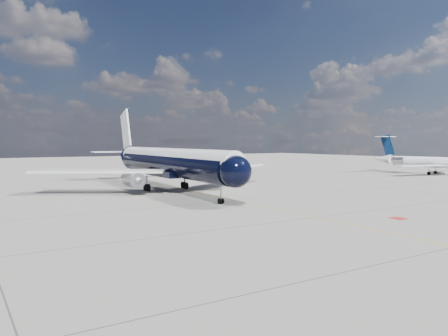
# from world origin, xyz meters

# --- Properties ---
(ground) EXTENTS (320.00, 320.00, 0.00)m
(ground) POSITION_xyz_m (0.00, 30.00, 0.00)
(ground) COLOR gray
(ground) RESTS_ON ground
(taxiway_centerline) EXTENTS (0.16, 160.00, 0.01)m
(taxiway_centerline) POSITION_xyz_m (0.00, 25.00, 0.00)
(taxiway_centerline) COLOR #F0AC0C
(taxiway_centerline) RESTS_ON ground
(red_marking) EXTENTS (1.60, 1.60, 0.01)m
(red_marking) POSITION_xyz_m (6.80, -10.00, 0.00)
(red_marking) COLOR maroon
(red_marking) RESTS_ON ground
(main_airliner) EXTENTS (41.53, 50.59, 14.61)m
(main_airliner) POSITION_xyz_m (-2.23, 27.04, 4.54)
(main_airliner) COLOR black
(main_airliner) RESTS_ON ground
(regional_jet) EXTENTS (24.73, 28.73, 9.76)m
(regional_jet) POSITION_xyz_m (65.45, 24.40, 3.08)
(regional_jet) COLOR white
(regional_jet) RESTS_ON ground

